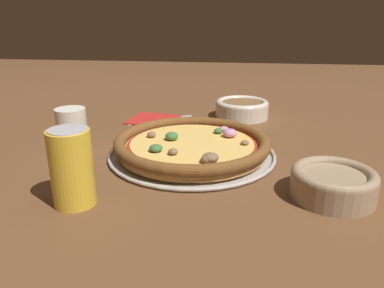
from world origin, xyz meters
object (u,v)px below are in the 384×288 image
pizza_tray (192,154)px  bowl_far (242,108)px  pizza (192,144)px  fork (157,120)px  beverage_can (72,168)px  napkin (154,119)px  bowl_near (333,183)px  drinking_cup (72,128)px

pizza_tray → bowl_far: size_ratio=2.34×
pizza → pizza_tray: bearing=-43.6°
fork → beverage_can: beverage_can is taller
pizza_tray → napkin: size_ratio=2.43×
bowl_near → bowl_far: (0.15, -0.47, 0.00)m
bowl_near → fork: (0.38, -0.41, -0.02)m
pizza_tray → pizza: size_ratio=1.08×
pizza → beverage_can: bearing=55.1°
pizza_tray → pizza: (-0.00, 0.00, 0.02)m
pizza → napkin: size_ratio=2.26×
bowl_far → napkin: 0.25m
fork → bowl_far: bearing=160.9°
pizza_tray → bowl_near: bowl_near is taller
bowl_far → napkin: (0.24, 0.06, -0.02)m
bowl_near → beverage_can: (0.41, 0.07, 0.04)m
drinking_cup → pizza: bearing=175.0°
pizza_tray → napkin: (0.14, -0.25, -0.00)m
pizza → beverage_can: beverage_can is taller
bowl_far → drinking_cup: bearing=37.8°
bowl_far → bowl_near: bearing=107.1°
drinking_cup → fork: (-0.14, -0.23, -0.04)m
fork → bowl_near: bearing=98.6°
pizza_tray → bowl_near: bearing=147.8°
bowl_far → fork: size_ratio=0.89×
pizza_tray → beverage_can: (0.16, 0.23, 0.06)m
bowl_near → bowl_far: 0.50m
drinking_cup → pizza_tray: bearing=175.0°
napkin → beverage_can: (0.02, 0.48, 0.06)m
drinking_cup → beverage_can: bearing=114.1°
napkin → pizza_tray: bearing=118.8°
drinking_cup → napkin: bearing=-119.9°
pizza → bowl_near: 0.30m
pizza → bowl_far: bearing=-108.2°
pizza → napkin: 0.29m
pizza → bowl_far: bowl_far is taller
fork → beverage_can: size_ratio=1.36×
pizza_tray → drinking_cup: size_ratio=3.99×
bowl_far → drinking_cup: 0.48m
bowl_far → drinking_cup: size_ratio=1.71×
bowl_near → bowl_far: bearing=-72.9°
pizza_tray → bowl_far: bowl_far is taller
beverage_can → pizza_tray: bearing=-124.8°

